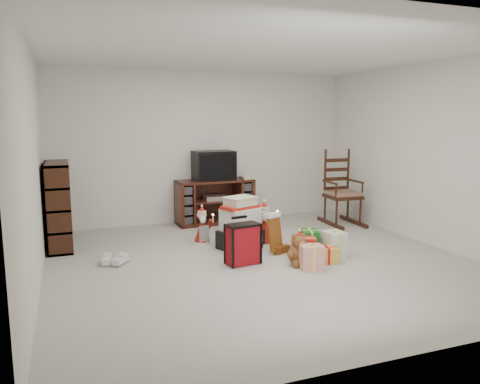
% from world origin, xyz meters
% --- Properties ---
extents(room, '(5.01, 5.01, 2.51)m').
position_xyz_m(room, '(0.00, 0.00, 1.25)').
color(room, '#A29E94').
rests_on(room, ground).
extents(tv_stand, '(1.29, 0.49, 0.73)m').
position_xyz_m(tv_stand, '(0.11, 2.24, 0.37)').
color(tv_stand, '#431713').
rests_on(tv_stand, floor).
extents(bookshelf, '(0.32, 0.95, 1.16)m').
position_xyz_m(bookshelf, '(-2.31, 1.57, 0.56)').
color(bookshelf, '#371D0F').
rests_on(bookshelf, floor).
extents(rocking_chair, '(0.55, 0.87, 1.28)m').
position_xyz_m(rocking_chair, '(2.06, 1.49, 0.44)').
color(rocking_chair, '#371D0F').
rests_on(rocking_chair, floor).
extents(gift_pile, '(0.65, 0.57, 0.69)m').
position_xyz_m(gift_pile, '(-0.03, 0.66, 0.30)').
color(gift_pile, black).
rests_on(gift_pile, floor).
extents(red_suitcase, '(0.41, 0.26, 0.58)m').
position_xyz_m(red_suitcase, '(-0.25, -0.01, 0.25)').
color(red_suitcase, maroon).
rests_on(red_suitcase, floor).
extents(stocking, '(0.28, 0.19, 0.55)m').
position_xyz_m(stocking, '(0.30, 0.25, 0.28)').
color(stocking, '#0B6910').
rests_on(stocking, floor).
extents(teddy_bear, '(0.25, 0.22, 0.38)m').
position_xyz_m(teddy_bear, '(0.38, -0.25, 0.17)').
color(teddy_bear, brown).
rests_on(teddy_bear, floor).
extents(santa_figurine, '(0.30, 0.29, 0.62)m').
position_xyz_m(santa_figurine, '(0.34, 0.69, 0.24)').
color(santa_figurine, '#9D1D10').
rests_on(santa_figurine, floor).
extents(mrs_claus_figurine, '(0.26, 0.25, 0.54)m').
position_xyz_m(mrs_claus_figurine, '(-0.45, 1.06, 0.21)').
color(mrs_claus_figurine, '#9D1D10').
rests_on(mrs_claus_figurine, floor).
extents(sneaker_pair, '(0.35, 0.26, 0.09)m').
position_xyz_m(sneaker_pair, '(-1.71, 0.52, 0.04)').
color(sneaker_pair, silver).
rests_on(sneaker_pair, floor).
extents(gift_cluster, '(0.73, 1.02, 0.25)m').
position_xyz_m(gift_cluster, '(0.72, -0.11, 0.13)').
color(gift_cluster, red).
rests_on(gift_cluster, floor).
extents(crt_television, '(0.65, 0.48, 0.48)m').
position_xyz_m(crt_television, '(0.09, 2.25, 0.97)').
color(crt_television, black).
rests_on(crt_television, tv_stand).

